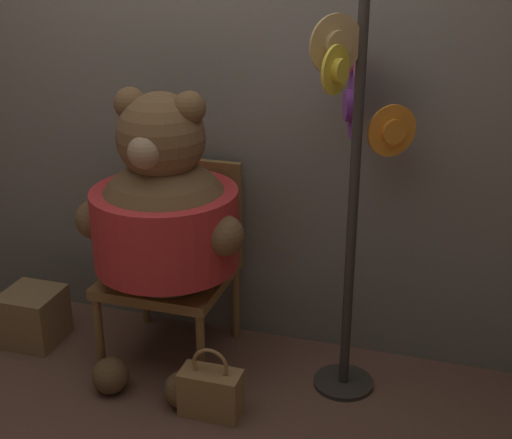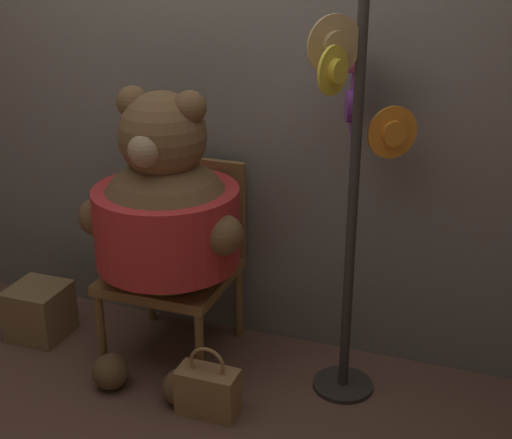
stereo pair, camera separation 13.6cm
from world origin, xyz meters
name	(u,v)px [view 1 (the left image)]	position (x,y,z in m)	size (l,w,h in m)	color
ground_plane	(177,384)	(0.00, 0.00, 0.00)	(14.00, 14.00, 0.00)	brown
wall_back	(216,76)	(0.00, 0.61, 1.34)	(8.00, 0.10, 2.67)	slate
chair	(175,255)	(-0.13, 0.33, 0.50)	(0.57, 0.56, 0.95)	olive
teddy_bear	(164,219)	(-0.09, 0.15, 0.78)	(0.80, 0.71, 1.36)	brown
hat_display_rack	(352,166)	(0.73, 0.26, 1.07)	(0.39, 0.55, 1.75)	#332D28
handbag_on_ground	(211,392)	(0.23, -0.15, 0.11)	(0.27, 0.14, 0.33)	#A87A47
wooden_crate	(34,316)	(-0.86, 0.15, 0.14)	(0.28, 0.28, 0.28)	#937047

